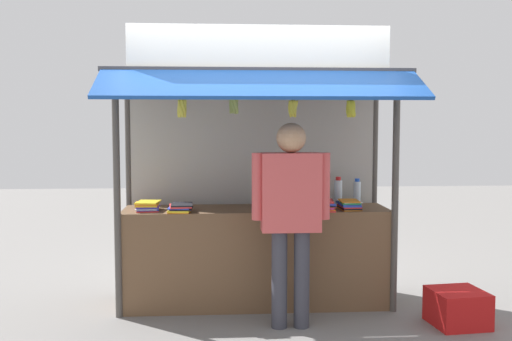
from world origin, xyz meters
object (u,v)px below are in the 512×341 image
at_px(water_bottle_rear_center, 287,195).
at_px(banana_bunch_rightmost, 182,108).
at_px(water_bottle_back_right, 317,195).
at_px(water_bottle_right, 338,192).
at_px(banana_bunch_inner_right, 234,104).
at_px(water_bottle_far_left, 257,192).
at_px(plastic_crate, 457,308).
at_px(banana_bunch_leftmost, 293,108).
at_px(water_bottle_mid_left, 357,192).
at_px(vendor_person, 291,206).
at_px(magazine_stack_mid_right, 349,205).
at_px(magazine_stack_left, 148,206).
at_px(magazine_stack_far_right, 320,205).
at_px(banana_bunch_inner_left, 351,109).
at_px(magazine_stack_front_right, 181,208).

distance_m(water_bottle_rear_center, banana_bunch_rightmost, 1.31).
bearing_deg(water_bottle_back_right, banana_bunch_rightmost, -160.35).
height_order(water_bottle_right, banana_bunch_inner_right, banana_bunch_inner_right).
distance_m(water_bottle_far_left, plastic_crate, 2.03).
relative_size(banana_bunch_leftmost, banana_bunch_inner_right, 1.10).
height_order(water_bottle_rear_center, plastic_crate, water_bottle_rear_center).
height_order(water_bottle_mid_left, vendor_person, vendor_person).
bearing_deg(vendor_person, magazine_stack_mid_right, 41.82).
relative_size(magazine_stack_left, magazine_stack_far_right, 0.92).
bearing_deg(banana_bunch_inner_left, magazine_stack_front_right, 171.05).
height_order(banana_bunch_leftmost, banana_bunch_inner_left, same).
xyz_separation_m(water_bottle_far_left, magazine_stack_mid_right, (0.82, -0.28, -0.09)).
distance_m(water_bottle_back_right, banana_bunch_leftmost, 0.95).
bearing_deg(banana_bunch_inner_right, banana_bunch_rightmost, -179.96).
height_order(water_bottle_rear_center, banana_bunch_inner_left, banana_bunch_inner_left).
bearing_deg(magazine_stack_front_right, magazine_stack_left, 163.10).
height_order(water_bottle_far_left, banana_bunch_leftmost, banana_bunch_leftmost).
bearing_deg(water_bottle_far_left, water_bottle_back_right, -12.65).
bearing_deg(water_bottle_right, water_bottle_mid_left, 21.28).
distance_m(banana_bunch_rightmost, banana_bunch_inner_left, 1.43).
height_order(magazine_stack_left, banana_bunch_inner_left, banana_bunch_inner_left).
xyz_separation_m(banana_bunch_rightmost, banana_bunch_inner_right, (0.44, 0.00, 0.03)).
height_order(magazine_stack_mid_right, banana_bunch_rightmost, banana_bunch_rightmost).
relative_size(banana_bunch_rightmost, plastic_crate, 0.68).
bearing_deg(water_bottle_far_left, banana_bunch_leftmost, -64.48).
bearing_deg(vendor_person, water_bottle_far_left, 105.24).
bearing_deg(magazine_stack_far_right, water_bottle_rear_center, 141.43).
distance_m(water_bottle_rear_center, water_bottle_far_left, 0.30).
bearing_deg(magazine_stack_left, banana_bunch_leftmost, -14.15).
height_order(banana_bunch_inner_right, vendor_person, banana_bunch_inner_right).
height_order(banana_bunch_rightmost, banana_bunch_inner_left, same).
height_order(water_bottle_far_left, magazine_stack_front_right, water_bottle_far_left).
xyz_separation_m(magazine_stack_left, banana_bunch_leftmost, (1.27, -0.32, 0.87)).
height_order(magazine_stack_far_right, plastic_crate, magazine_stack_far_right).
bearing_deg(magazine_stack_far_right, magazine_stack_left, 176.08).
xyz_separation_m(magazine_stack_front_right, magazine_stack_mid_right, (1.53, 0.06, 0.01)).
bearing_deg(water_bottle_far_left, magazine_stack_front_right, -154.65).
bearing_deg(water_bottle_rear_center, magazine_stack_front_right, -168.02).
bearing_deg(vendor_person, banana_bunch_rightmost, 163.95).
xyz_separation_m(water_bottle_far_left, magazine_stack_far_right, (0.55, -0.35, -0.08)).
height_order(water_bottle_right, magazine_stack_mid_right, water_bottle_right).
distance_m(banana_bunch_leftmost, banana_bunch_inner_left, 0.50).
height_order(magazine_stack_left, banana_bunch_inner_right, banana_bunch_inner_right).
height_order(magazine_stack_front_right, plastic_crate, magazine_stack_front_right).
bearing_deg(plastic_crate, magazine_stack_far_right, 154.62).
bearing_deg(magazine_stack_mid_right, water_bottle_far_left, 161.55).
bearing_deg(banana_bunch_leftmost, water_bottle_right, 46.44).
relative_size(banana_bunch_leftmost, vendor_person, 0.17).
relative_size(banana_bunch_rightmost, banana_bunch_leftmost, 1.02).
height_order(water_bottle_right, water_bottle_far_left, water_bottle_far_left).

